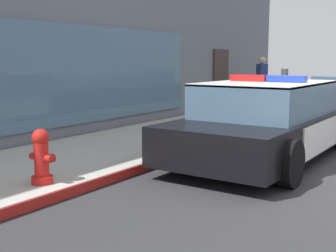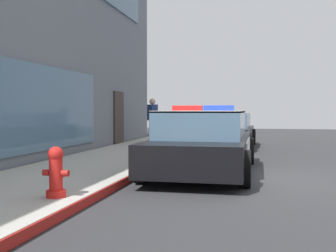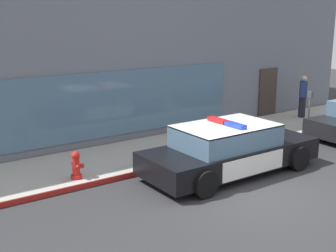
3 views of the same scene
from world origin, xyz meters
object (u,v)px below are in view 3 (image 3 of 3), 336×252
Objects in this scene: pedestrian_on_sidewalk at (303,96)px; parking_meter at (310,102)px; police_cruiser at (229,149)px; fire_hydrant at (76,165)px.

pedestrian_on_sidewalk is 1.58m from parking_meter.
police_cruiser is 2.98× the size of pedestrian_on_sidewalk.
pedestrian_on_sidewalk is (10.44, 1.27, 0.51)m from fire_hydrant.
fire_hydrant is at bearing -127.65° from pedestrian_on_sidewalk.
fire_hydrant is 0.54× the size of parking_meter.
fire_hydrant is 10.53m from pedestrian_on_sidewalk.
fire_hydrant is 0.42× the size of pedestrian_on_sidewalk.
fire_hydrant is at bearing -179.32° from parking_meter.
parking_meter is at bearing 0.68° from fire_hydrant.
pedestrian_on_sidewalk is (6.68, 2.90, 0.33)m from police_cruiser.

